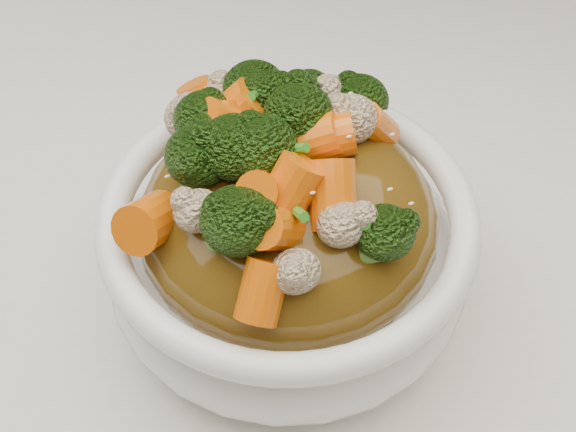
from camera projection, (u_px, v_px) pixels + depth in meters
name	position (u px, v px, depth m)	size (l,w,h in m)	color
tablecloth	(190.00, 293.00, 0.52)	(1.20, 0.80, 0.04)	white
bowl	(288.00, 251.00, 0.46)	(0.21, 0.21, 0.08)	white
sauce_base	(288.00, 219.00, 0.44)	(0.17, 0.17, 0.09)	#553A0E
carrots	(288.00, 141.00, 0.40)	(0.17, 0.17, 0.05)	#E16107
broccoli	(288.00, 142.00, 0.40)	(0.17, 0.17, 0.04)	black
cauliflower	(288.00, 145.00, 0.40)	(0.17, 0.17, 0.03)	beige
scallions	(288.00, 139.00, 0.40)	(0.12, 0.12, 0.02)	#30811D
sesame_seeds	(288.00, 139.00, 0.40)	(0.15, 0.15, 0.01)	beige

